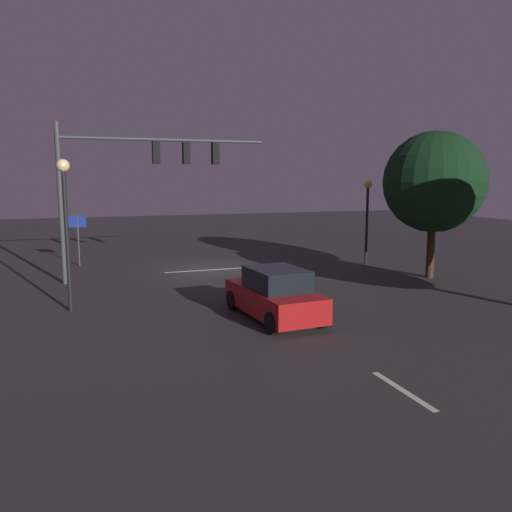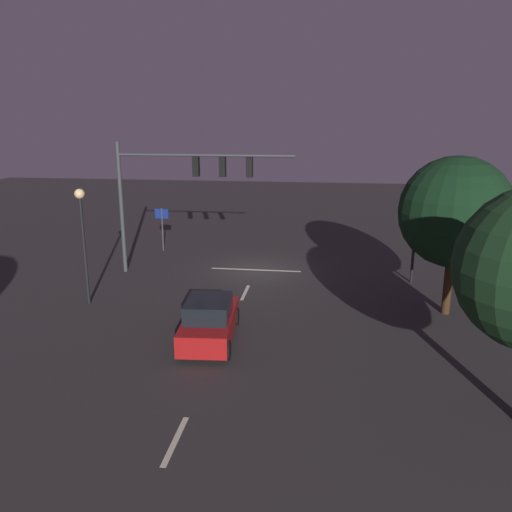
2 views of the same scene
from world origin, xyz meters
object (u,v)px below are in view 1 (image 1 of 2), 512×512
Objects in this scene: street_lamp_right_kerb at (65,207)px; tree_left_far at (434,182)px; street_lamp_left_kerb at (367,205)px; traffic_signal_assembly at (139,168)px; route_sign at (78,229)px; car_approaching at (275,295)px.

street_lamp_right_kerb is 0.78× the size of tree_left_far.
street_lamp_right_kerb is (15.01, 5.15, 0.43)m from street_lamp_left_kerb.
street_lamp_right_kerb is at bearing 3.26° from tree_left_far.
traffic_signal_assembly reaches higher than tree_left_far.
street_lamp_left_kerb is 1.67× the size of route_sign.
tree_left_far reaches higher than street_lamp_right_kerb.
car_approaching is at bearing 152.92° from street_lamp_right_kerb.
route_sign reaches higher than car_approaching.
traffic_signal_assembly is 12.05m from street_lamp_left_kerb.
street_lamp_left_kerb is at bearing -135.94° from car_approaching.
traffic_signal_assembly is 2.06× the size of street_lamp_left_kerb.
street_lamp_left_kerb is at bearing -161.06° from street_lamp_right_kerb.
car_approaching is 1.65× the size of route_sign.
traffic_signal_assembly is 13.41m from tree_left_far.
street_lamp_right_kerb reaches higher than route_sign.
tree_left_far is (-12.71, 4.22, -0.62)m from traffic_signal_assembly.
street_lamp_left_kerb is at bearing -79.23° from tree_left_far.
street_lamp_right_kerb is at bearing 18.94° from street_lamp_left_kerb.
car_approaching is at bearing 111.15° from traffic_signal_assembly.
car_approaching is (-3.23, 8.36, -4.25)m from traffic_signal_assembly.
street_lamp_right_kerb is 9.99m from route_sign.
car_approaching is 0.66× the size of tree_left_far.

